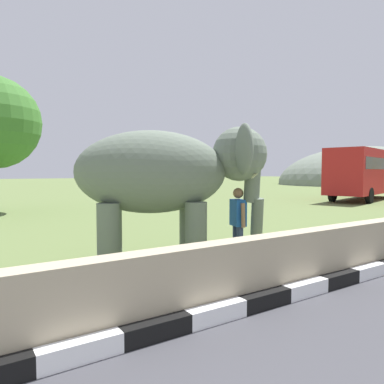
% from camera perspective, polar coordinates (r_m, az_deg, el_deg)
% --- Properties ---
extents(barrier_parapet, '(28.00, 0.36, 1.00)m').
position_cam_1_polar(barrier_parapet, '(4.72, -6.40, -15.40)').
color(barrier_parapet, tan).
rests_on(barrier_parapet, ground_plane).
extents(elephant, '(4.02, 3.25, 2.97)m').
position_cam_1_polar(elephant, '(7.40, -3.66, 2.80)').
color(elephant, slate).
rests_on(elephant, ground_plane).
extents(person_handler, '(0.34, 0.66, 1.66)m').
position_cam_1_polar(person_handler, '(7.92, 7.38, -4.61)').
color(person_handler, navy).
rests_on(person_handler, ground_plane).
extents(bus_red, '(10.05, 4.98, 3.50)m').
position_cam_1_polar(bus_red, '(28.30, 25.99, 3.11)').
color(bus_red, '#B21E1E').
rests_on(bus_red, ground_plane).
extents(hill_east, '(30.35, 24.28, 12.09)m').
position_cam_1_polar(hill_east, '(64.00, 25.95, 1.16)').
color(hill_east, slate).
rests_on(hill_east, ground_plane).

